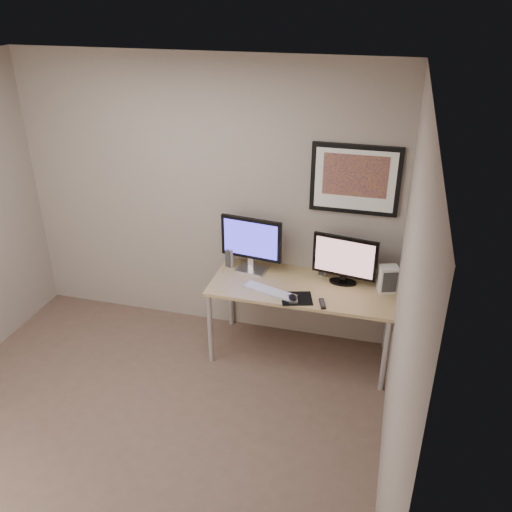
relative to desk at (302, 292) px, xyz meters
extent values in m
plane|color=brown|center=(-1.00, -1.35, -0.66)|extent=(3.60, 3.60, 0.00)
plane|color=white|center=(-1.00, -1.35, 1.94)|extent=(3.60, 3.60, 0.00)
plane|color=gray|center=(-1.00, 0.35, 0.64)|extent=(3.60, 0.00, 3.60)
plane|color=gray|center=(0.80, -1.35, 0.64)|extent=(0.00, 3.40, 3.40)
cube|color=olive|center=(0.00, 0.00, 0.05)|extent=(1.60, 0.70, 0.03)
cylinder|color=silver|center=(-0.76, -0.31, -0.31)|extent=(0.04, 0.04, 0.70)
cylinder|color=silver|center=(-0.76, 0.31, -0.31)|extent=(0.04, 0.04, 0.70)
cylinder|color=silver|center=(0.76, -0.31, -0.31)|extent=(0.04, 0.04, 0.70)
cylinder|color=silver|center=(0.76, 0.31, -0.31)|extent=(0.04, 0.04, 0.70)
cube|color=black|center=(0.35, 0.33, 0.96)|extent=(0.75, 0.03, 0.60)
cube|color=white|center=(0.35, 0.32, 0.96)|extent=(0.67, 0.00, 0.52)
cube|color=orange|center=(0.35, 0.31, 1.00)|extent=(0.54, 0.00, 0.36)
cube|color=silver|center=(-0.51, 0.15, 0.08)|extent=(0.29, 0.21, 0.02)
cube|color=silver|center=(-0.51, 0.15, 0.14)|extent=(0.06, 0.05, 0.11)
cube|color=black|center=(-0.51, 0.15, 0.39)|extent=(0.57, 0.11, 0.39)
cube|color=#2F24B4|center=(-0.51, 0.13, 0.39)|extent=(0.51, 0.07, 0.33)
cube|color=black|center=(0.33, 0.14, 0.08)|extent=(0.26, 0.17, 0.02)
cube|color=black|center=(0.33, 0.14, 0.11)|extent=(0.06, 0.05, 0.05)
cube|color=black|center=(0.33, 0.14, 0.33)|extent=(0.56, 0.12, 0.37)
cube|color=#9E6A68|center=(0.33, 0.12, 0.33)|extent=(0.51, 0.09, 0.32)
cylinder|color=silver|center=(-0.71, 0.17, 0.16)|extent=(0.10, 0.10, 0.19)
cylinder|color=silver|center=(0.15, 0.23, 0.16)|extent=(0.09, 0.09, 0.18)
cube|color=#BBBBBF|center=(-0.25, -0.17, 0.07)|extent=(0.49, 0.27, 0.02)
cube|color=black|center=(-0.01, -0.23, 0.07)|extent=(0.31, 0.29, 0.00)
ellipsoid|color=black|center=(-0.03, -0.26, 0.09)|extent=(0.10, 0.13, 0.04)
cube|color=black|center=(0.21, -0.26, 0.08)|extent=(0.08, 0.16, 0.02)
cube|color=silver|center=(0.71, 0.09, 0.18)|extent=(0.18, 0.16, 0.24)
camera|label=1|loc=(0.66, -4.06, 2.44)|focal=38.00mm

